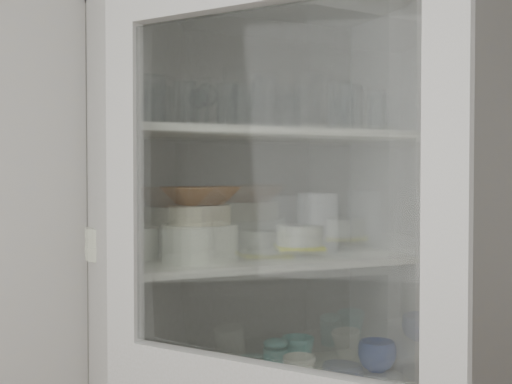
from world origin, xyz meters
name	(u,v)px	position (x,y,z in m)	size (l,w,h in m)	color
wall_back	(176,240)	(0.00, 1.50, 1.30)	(3.60, 0.02, 2.60)	beige
pantry_cabinet	(249,350)	(0.20, 1.34, 0.94)	(1.00, 0.45, 2.10)	beige
tumbler_0	(153,100)	(-0.17, 1.14, 1.73)	(0.07, 0.07, 0.14)	silver
tumbler_1	(227,106)	(0.05, 1.14, 1.72)	(0.06, 0.06, 0.13)	silver
tumbler_2	(265,101)	(0.16, 1.12, 1.74)	(0.08, 0.08, 0.16)	silver
tumbler_3	(243,106)	(0.11, 1.16, 1.73)	(0.06, 0.06, 0.13)	silver
tumbler_4	(352,108)	(0.46, 1.12, 1.73)	(0.07, 0.07, 0.14)	silver
tumbler_5	(340,107)	(0.42, 1.13, 1.73)	(0.07, 0.07, 0.15)	silver
tumbler_6	(376,111)	(0.55, 1.12, 1.72)	(0.06, 0.06, 0.13)	silver
tumbler_7	(137,104)	(-0.19, 1.27, 1.73)	(0.07, 0.07, 0.14)	silver
tumbler_8	(163,108)	(-0.10, 1.29, 1.73)	(0.06, 0.06, 0.13)	silver
tumbler_9	(185,106)	(-0.04, 1.27, 1.73)	(0.07, 0.07, 0.14)	silver
tumbler_10	(289,109)	(0.33, 1.29, 1.74)	(0.08, 0.08, 0.16)	silver
goblet_0	(199,108)	(0.03, 1.36, 1.74)	(0.07, 0.07, 0.15)	silver
goblet_1	(207,106)	(0.07, 1.38, 1.75)	(0.08, 0.08, 0.17)	silver
goblet_2	(291,112)	(0.37, 1.38, 1.74)	(0.07, 0.07, 0.16)	silver
goblet_3	(342,114)	(0.58, 1.39, 1.74)	(0.07, 0.07, 0.16)	silver
plate_stack_front	(200,243)	(-0.01, 1.22, 1.32)	(0.23, 0.23, 0.11)	white
plate_stack_back	(122,243)	(-0.21, 1.37, 1.31)	(0.23, 0.23, 0.10)	white
cream_bowl	(200,215)	(-0.01, 1.22, 1.40)	(0.19, 0.19, 0.06)	beige
terracotta_bowl	(200,196)	(-0.01, 1.22, 1.46)	(0.23, 0.23, 0.06)	brown
glass_platter	(300,252)	(0.34, 1.25, 1.27)	(0.35, 0.35, 0.02)	silver
yellow_trivet	(300,247)	(0.34, 1.25, 1.29)	(0.15, 0.15, 0.01)	yellow
white_ramekin	(300,235)	(0.34, 1.25, 1.32)	(0.15, 0.15, 0.07)	white
grey_bowl_stack	(318,223)	(0.42, 1.27, 1.36)	(0.14, 0.14, 0.20)	silver
mug_blue	(377,356)	(0.61, 1.20, 0.91)	(0.13, 0.13, 0.10)	navy
mug_teal	(298,352)	(0.38, 1.33, 0.91)	(0.11, 0.11, 0.11)	teal
mug_white	(299,371)	(0.29, 1.15, 0.91)	(0.10, 0.10, 0.10)	white
teal_jar	(276,358)	(0.28, 1.30, 0.91)	(0.08, 0.08, 0.10)	teal
white_canister	(165,370)	(-0.10, 1.29, 0.92)	(0.10, 0.10, 0.12)	white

